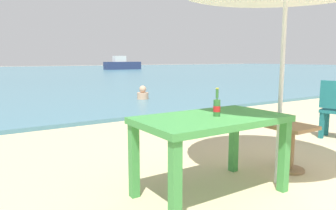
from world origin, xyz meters
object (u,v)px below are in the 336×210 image
at_px(swimmer_person, 143,94).
at_px(boat_barge, 122,65).
at_px(side_table_wood, 292,141).
at_px(picnic_table_green, 211,128).
at_px(beer_bottle_amber, 217,106).

bearing_deg(swimmer_person, boat_barge, 66.53).
bearing_deg(side_table_wood, boat_barge, 68.51).
relative_size(picnic_table_green, boat_barge, 0.33).
xyz_separation_m(picnic_table_green, swimmer_person, (2.61, 6.17, -0.41)).
bearing_deg(picnic_table_green, beer_bottle_amber, -24.54).
distance_m(side_table_wood, boat_barge, 33.76).
height_order(beer_bottle_amber, boat_barge, boat_barge).
height_order(picnic_table_green, swimmer_person, picnic_table_green).
bearing_deg(side_table_wood, beer_bottle_amber, 179.78).
height_order(picnic_table_green, side_table_wood, picnic_table_green).
relative_size(beer_bottle_amber, swimmer_person, 0.65).
xyz_separation_m(side_table_wood, boat_barge, (12.37, 31.41, 0.28)).
xyz_separation_m(swimmer_person, boat_barge, (10.95, 25.22, 0.40)).
bearing_deg(picnic_table_green, side_table_wood, -1.21).
xyz_separation_m(picnic_table_green, boat_barge, (13.56, 31.39, -0.02)).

